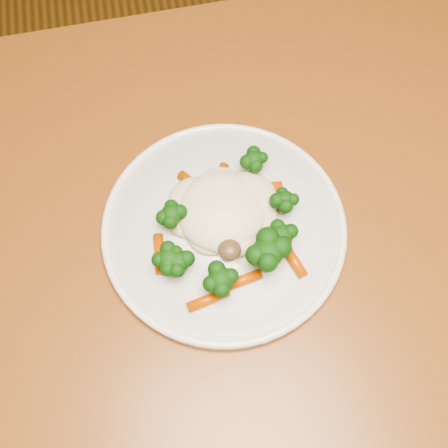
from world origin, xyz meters
name	(u,v)px	position (x,y,z in m)	size (l,w,h in m)	color
dining_table	(264,262)	(0.27, 0.05, 0.65)	(1.17, 0.80, 0.75)	brown
plate	(224,229)	(0.21, 0.06, 0.76)	(0.29, 0.29, 0.01)	white
meal	(227,224)	(0.21, 0.05, 0.78)	(0.18, 0.19, 0.05)	beige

